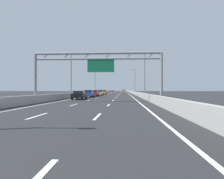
% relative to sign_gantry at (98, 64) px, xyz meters
% --- Properties ---
extents(ground_plane, '(260.00, 260.00, 0.00)m').
position_rel_sign_gantry_xyz_m(ground_plane, '(-0.06, 73.50, -4.85)').
color(ground_plane, '#262628').
extents(lane_dash_left_1, '(0.16, 3.00, 0.01)m').
position_rel_sign_gantry_xyz_m(lane_dash_left_1, '(-1.86, -14.00, -4.84)').
color(lane_dash_left_1, white).
rests_on(lane_dash_left_1, ground_plane).
extents(lane_dash_left_2, '(0.16, 3.00, 0.01)m').
position_rel_sign_gantry_xyz_m(lane_dash_left_2, '(-1.86, -5.00, -4.84)').
color(lane_dash_left_2, white).
rests_on(lane_dash_left_2, ground_plane).
extents(lane_dash_left_3, '(0.16, 3.00, 0.01)m').
position_rel_sign_gantry_xyz_m(lane_dash_left_3, '(-1.86, 4.00, -4.84)').
color(lane_dash_left_3, white).
rests_on(lane_dash_left_3, ground_plane).
extents(lane_dash_left_4, '(0.16, 3.00, 0.01)m').
position_rel_sign_gantry_xyz_m(lane_dash_left_4, '(-1.86, 13.00, -4.84)').
color(lane_dash_left_4, white).
rests_on(lane_dash_left_4, ground_plane).
extents(lane_dash_left_5, '(0.16, 3.00, 0.01)m').
position_rel_sign_gantry_xyz_m(lane_dash_left_5, '(-1.86, 22.00, -4.84)').
color(lane_dash_left_5, white).
rests_on(lane_dash_left_5, ground_plane).
extents(lane_dash_left_6, '(0.16, 3.00, 0.01)m').
position_rel_sign_gantry_xyz_m(lane_dash_left_6, '(-1.86, 31.00, -4.84)').
color(lane_dash_left_6, white).
rests_on(lane_dash_left_6, ground_plane).
extents(lane_dash_left_7, '(0.16, 3.00, 0.01)m').
position_rel_sign_gantry_xyz_m(lane_dash_left_7, '(-1.86, 40.00, -4.84)').
color(lane_dash_left_7, white).
rests_on(lane_dash_left_7, ground_plane).
extents(lane_dash_left_8, '(0.16, 3.00, 0.01)m').
position_rel_sign_gantry_xyz_m(lane_dash_left_8, '(-1.86, 49.00, -4.84)').
color(lane_dash_left_8, white).
rests_on(lane_dash_left_8, ground_plane).
extents(lane_dash_left_9, '(0.16, 3.00, 0.01)m').
position_rel_sign_gantry_xyz_m(lane_dash_left_9, '(-1.86, 58.00, -4.84)').
color(lane_dash_left_9, white).
rests_on(lane_dash_left_9, ground_plane).
extents(lane_dash_left_10, '(0.16, 3.00, 0.01)m').
position_rel_sign_gantry_xyz_m(lane_dash_left_10, '(-1.86, 67.00, -4.84)').
color(lane_dash_left_10, white).
rests_on(lane_dash_left_10, ground_plane).
extents(lane_dash_left_11, '(0.16, 3.00, 0.01)m').
position_rel_sign_gantry_xyz_m(lane_dash_left_11, '(-1.86, 76.00, -4.84)').
color(lane_dash_left_11, white).
rests_on(lane_dash_left_11, ground_plane).
extents(lane_dash_left_12, '(0.16, 3.00, 0.01)m').
position_rel_sign_gantry_xyz_m(lane_dash_left_12, '(-1.86, 85.00, -4.84)').
color(lane_dash_left_12, white).
rests_on(lane_dash_left_12, ground_plane).
extents(lane_dash_left_13, '(0.16, 3.00, 0.01)m').
position_rel_sign_gantry_xyz_m(lane_dash_left_13, '(-1.86, 94.00, -4.84)').
color(lane_dash_left_13, white).
rests_on(lane_dash_left_13, ground_plane).
extents(lane_dash_left_14, '(0.16, 3.00, 0.01)m').
position_rel_sign_gantry_xyz_m(lane_dash_left_14, '(-1.86, 103.00, -4.84)').
color(lane_dash_left_14, white).
rests_on(lane_dash_left_14, ground_plane).
extents(lane_dash_left_15, '(0.16, 3.00, 0.01)m').
position_rel_sign_gantry_xyz_m(lane_dash_left_15, '(-1.86, 112.00, -4.84)').
color(lane_dash_left_15, white).
rests_on(lane_dash_left_15, ground_plane).
extents(lane_dash_left_16, '(0.16, 3.00, 0.01)m').
position_rel_sign_gantry_xyz_m(lane_dash_left_16, '(-1.86, 121.00, -4.84)').
color(lane_dash_left_16, white).
rests_on(lane_dash_left_16, ground_plane).
extents(lane_dash_left_17, '(0.16, 3.00, 0.01)m').
position_rel_sign_gantry_xyz_m(lane_dash_left_17, '(-1.86, 130.00, -4.84)').
color(lane_dash_left_17, white).
rests_on(lane_dash_left_17, ground_plane).
extents(lane_dash_right_1, '(0.16, 3.00, 0.01)m').
position_rel_sign_gantry_xyz_m(lane_dash_right_1, '(1.74, -14.00, -4.84)').
color(lane_dash_right_1, white).
rests_on(lane_dash_right_1, ground_plane).
extents(lane_dash_right_2, '(0.16, 3.00, 0.01)m').
position_rel_sign_gantry_xyz_m(lane_dash_right_2, '(1.74, -5.00, -4.84)').
color(lane_dash_right_2, white).
rests_on(lane_dash_right_2, ground_plane).
extents(lane_dash_right_3, '(0.16, 3.00, 0.01)m').
position_rel_sign_gantry_xyz_m(lane_dash_right_3, '(1.74, 4.00, -4.84)').
color(lane_dash_right_3, white).
rests_on(lane_dash_right_3, ground_plane).
extents(lane_dash_right_4, '(0.16, 3.00, 0.01)m').
position_rel_sign_gantry_xyz_m(lane_dash_right_4, '(1.74, 13.00, -4.84)').
color(lane_dash_right_4, white).
rests_on(lane_dash_right_4, ground_plane).
extents(lane_dash_right_5, '(0.16, 3.00, 0.01)m').
position_rel_sign_gantry_xyz_m(lane_dash_right_5, '(1.74, 22.00, -4.84)').
color(lane_dash_right_5, white).
rests_on(lane_dash_right_5, ground_plane).
extents(lane_dash_right_6, '(0.16, 3.00, 0.01)m').
position_rel_sign_gantry_xyz_m(lane_dash_right_6, '(1.74, 31.00, -4.84)').
color(lane_dash_right_6, white).
rests_on(lane_dash_right_6, ground_plane).
extents(lane_dash_right_7, '(0.16, 3.00, 0.01)m').
position_rel_sign_gantry_xyz_m(lane_dash_right_7, '(1.74, 40.00, -4.84)').
color(lane_dash_right_7, white).
rests_on(lane_dash_right_7, ground_plane).
extents(lane_dash_right_8, '(0.16, 3.00, 0.01)m').
position_rel_sign_gantry_xyz_m(lane_dash_right_8, '(1.74, 49.00, -4.84)').
color(lane_dash_right_8, white).
rests_on(lane_dash_right_8, ground_plane).
extents(lane_dash_right_9, '(0.16, 3.00, 0.01)m').
position_rel_sign_gantry_xyz_m(lane_dash_right_9, '(1.74, 58.00, -4.84)').
color(lane_dash_right_9, white).
rests_on(lane_dash_right_9, ground_plane).
extents(lane_dash_right_10, '(0.16, 3.00, 0.01)m').
position_rel_sign_gantry_xyz_m(lane_dash_right_10, '(1.74, 67.00, -4.84)').
color(lane_dash_right_10, white).
rests_on(lane_dash_right_10, ground_plane).
extents(lane_dash_right_11, '(0.16, 3.00, 0.01)m').
position_rel_sign_gantry_xyz_m(lane_dash_right_11, '(1.74, 76.00, -4.84)').
color(lane_dash_right_11, white).
rests_on(lane_dash_right_11, ground_plane).
extents(lane_dash_right_12, '(0.16, 3.00, 0.01)m').
position_rel_sign_gantry_xyz_m(lane_dash_right_12, '(1.74, 85.00, -4.84)').
color(lane_dash_right_12, white).
rests_on(lane_dash_right_12, ground_plane).
extents(lane_dash_right_13, '(0.16, 3.00, 0.01)m').
position_rel_sign_gantry_xyz_m(lane_dash_right_13, '(1.74, 94.00, -4.84)').
color(lane_dash_right_13, white).
rests_on(lane_dash_right_13, ground_plane).
extents(lane_dash_right_14, '(0.16, 3.00, 0.01)m').
position_rel_sign_gantry_xyz_m(lane_dash_right_14, '(1.74, 103.00, -4.84)').
color(lane_dash_right_14, white).
rests_on(lane_dash_right_14, ground_plane).
extents(lane_dash_right_15, '(0.16, 3.00, 0.01)m').
position_rel_sign_gantry_xyz_m(lane_dash_right_15, '(1.74, 112.00, -4.84)').
color(lane_dash_right_15, white).
rests_on(lane_dash_right_15, ground_plane).
extents(lane_dash_right_16, '(0.16, 3.00, 0.01)m').
position_rel_sign_gantry_xyz_m(lane_dash_right_16, '(1.74, 121.00, -4.84)').
color(lane_dash_right_16, white).
rests_on(lane_dash_right_16, ground_plane).
extents(lane_dash_right_17, '(0.16, 3.00, 0.01)m').
position_rel_sign_gantry_xyz_m(lane_dash_right_17, '(1.74, 130.00, -4.84)').
color(lane_dash_right_17, white).
rests_on(lane_dash_right_17, ground_plane).
extents(edge_line_left, '(0.16, 176.00, 0.01)m').
position_rel_sign_gantry_xyz_m(edge_line_left, '(-5.31, 61.50, -4.84)').
color(edge_line_left, white).
rests_on(edge_line_left, ground_plane).
extents(edge_line_right, '(0.16, 176.00, 0.01)m').
position_rel_sign_gantry_xyz_m(edge_line_right, '(5.19, 61.50, -4.84)').
color(edge_line_right, white).
rests_on(edge_line_right, ground_plane).
extents(barrier_left, '(0.45, 220.00, 0.95)m').
position_rel_sign_gantry_xyz_m(barrier_left, '(-6.96, 83.50, -4.37)').
color(barrier_left, '#9E9E99').
rests_on(barrier_left, ground_plane).
extents(barrier_right, '(0.45, 220.00, 0.95)m').
position_rel_sign_gantry_xyz_m(barrier_right, '(6.84, 83.50, -4.37)').
color(barrier_right, '#9E9E99').
rests_on(barrier_right, ground_plane).
extents(sign_gantry, '(16.45, 0.36, 6.36)m').
position_rel_sign_gantry_xyz_m(sign_gantry, '(0.00, 0.00, 0.00)').
color(sign_gantry, gray).
rests_on(sign_gantry, ground_plane).
extents(streetlamp_left_mid, '(2.58, 0.28, 9.50)m').
position_rel_sign_gantry_xyz_m(streetlamp_left_mid, '(-7.52, 16.88, 0.55)').
color(streetlamp_left_mid, slate).
rests_on(streetlamp_left_mid, ground_plane).
extents(streetlamp_right_mid, '(2.58, 0.28, 9.50)m').
position_rel_sign_gantry_xyz_m(streetlamp_right_mid, '(7.41, 16.88, 0.55)').
color(streetlamp_right_mid, slate).
rests_on(streetlamp_right_mid, ground_plane).
extents(streetlamp_left_far, '(2.58, 0.28, 9.50)m').
position_rel_sign_gantry_xyz_m(streetlamp_left_far, '(-7.52, 53.67, 0.55)').
color(streetlamp_left_far, slate).
rests_on(streetlamp_left_far, ground_plane).
extents(streetlamp_right_far, '(2.58, 0.28, 9.50)m').
position_rel_sign_gantry_xyz_m(streetlamp_right_far, '(7.41, 53.67, 0.55)').
color(streetlamp_right_far, slate).
rests_on(streetlamp_right_far, ground_plane).
extents(blue_car, '(1.78, 4.36, 1.48)m').
position_rel_sign_gantry_xyz_m(blue_car, '(-3.90, 16.28, -4.10)').
color(blue_car, '#2347AD').
rests_on(blue_car, ground_plane).
extents(black_car, '(1.76, 4.45, 1.39)m').
position_rel_sign_gantry_xyz_m(black_car, '(-3.87, 7.00, -4.12)').
color(black_car, black).
rests_on(black_car, ground_plane).
extents(orange_car, '(1.89, 4.31, 1.45)m').
position_rel_sign_gantry_xyz_m(orange_car, '(-3.57, 44.19, -4.09)').
color(orange_car, orange).
rests_on(orange_car, ground_plane).
extents(red_car, '(1.70, 4.65, 1.44)m').
position_rel_sign_gantry_xyz_m(red_car, '(-3.62, 22.79, -4.09)').
color(red_car, red).
rests_on(red_car, ground_plane).
extents(yellow_car, '(1.74, 4.21, 1.54)m').
position_rel_sign_gantry_xyz_m(yellow_car, '(3.51, 100.23, -4.08)').
color(yellow_car, yellow).
rests_on(yellow_car, ground_plane).
extents(white_car, '(1.87, 4.48, 1.45)m').
position_rel_sign_gantry_xyz_m(white_car, '(3.48, 106.84, -4.10)').
color(white_car, silver).
rests_on(white_car, ground_plane).
extents(silver_car, '(1.76, 4.23, 1.48)m').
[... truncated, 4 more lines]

